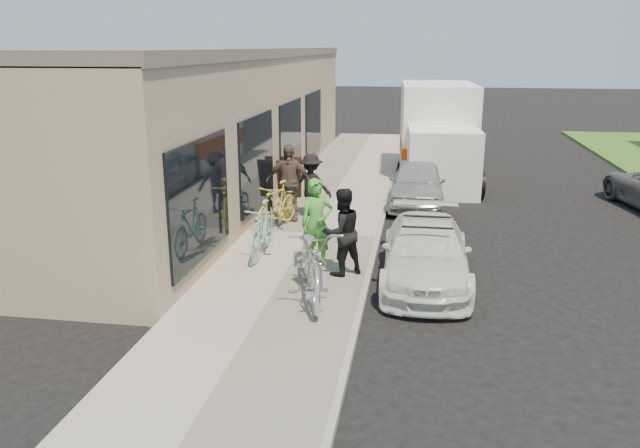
{
  "coord_description": "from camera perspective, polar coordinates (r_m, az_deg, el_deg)",
  "views": [
    {
      "loc": [
        0.43,
        -10.5,
        4.28
      ],
      "look_at": [
        -1.39,
        0.66,
        1.05
      ],
      "focal_mm": 35.0,
      "sensor_mm": 36.0,
      "label": 1
    }
  ],
  "objects": [
    {
      "name": "bystander_b",
      "position": [
        15.2,
        -2.91,
        3.82
      ],
      "size": [
        1.16,
        0.61,
        1.88
      ],
      "primitive_type": "imported",
      "rotation": [
        0.0,
        0.0,
        0.14
      ],
      "color": "brown",
      "rests_on": "sidewalk"
    },
    {
      "name": "tandem_bike",
      "position": [
        10.55,
        -0.73,
        -3.31
      ],
      "size": [
        1.49,
        2.62,
        1.3
      ],
      "primitive_type": "imported",
      "rotation": [
        0.0,
        0.0,
        0.27
      ],
      "color": "silver",
      "rests_on": "sidewalk"
    },
    {
      "name": "bystander_a",
      "position": [
        15.57,
        -0.82,
        3.56
      ],
      "size": [
        1.09,
        0.71,
        1.58
      ],
      "primitive_type": "imported",
      "rotation": [
        0.0,
        0.0,
        3.01
      ],
      "color": "black",
      "rests_on": "sidewalk"
    },
    {
      "name": "moving_truck",
      "position": [
        21.29,
        10.69,
        7.81
      ],
      "size": [
        2.67,
        6.38,
        3.08
      ],
      "rotation": [
        0.0,
        0.0,
        0.05
      ],
      "color": "white",
      "rests_on": "ground"
    },
    {
      "name": "sidewalk",
      "position": [
        14.34,
        -0.92,
        -1.1
      ],
      "size": [
        3.0,
        34.0,
        0.15
      ],
      "primitive_type": "cube",
      "color": "#9D988D",
      "rests_on": "ground"
    },
    {
      "name": "ground",
      "position": [
        11.34,
        6.43,
        -6.33
      ],
      "size": [
        120.0,
        120.0,
        0.0
      ],
      "primitive_type": "plane",
      "color": "black",
      "rests_on": "ground"
    },
    {
      "name": "sedan_silver",
      "position": [
        17.5,
        8.87,
        3.73
      ],
      "size": [
        1.58,
        3.75,
        1.27
      ],
      "primitive_type": "imported",
      "rotation": [
        0.0,
        0.0,
        -0.02
      ],
      "color": "#AAAAAF",
      "rests_on": "ground"
    },
    {
      "name": "bike_rack",
      "position": [
        14.33,
        -4.55,
        1.34
      ],
      "size": [
        0.14,
        0.62,
        0.88
      ],
      "rotation": [
        0.0,
        0.0,
        0.15
      ],
      "color": "black",
      "rests_on": "sidewalk"
    },
    {
      "name": "man_standing",
      "position": [
        11.53,
        1.99,
        -0.72
      ],
      "size": [
        1.02,
        0.99,
        1.65
      ],
      "primitive_type": "imported",
      "rotation": [
        0.0,
        0.0,
        3.81
      ],
      "color": "black",
      "rests_on": "sidewalk"
    },
    {
      "name": "cruiser_bike_a",
      "position": [
        12.73,
        -5.32,
        -0.49
      ],
      "size": [
        0.53,
        1.81,
        1.09
      ],
      "primitive_type": "imported",
      "rotation": [
        0.0,
        0.0,
        0.01
      ],
      "color": "#83C3BA",
      "rests_on": "sidewalk"
    },
    {
      "name": "woman_rider",
      "position": [
        11.91,
        -0.3,
        0.06
      ],
      "size": [
        0.74,
        0.63,
        1.74
      ],
      "primitive_type": "imported",
      "rotation": [
        0.0,
        0.0,
        0.39
      ],
      "color": "green",
      "rests_on": "sidewalk"
    },
    {
      "name": "curb",
      "position": [
        14.17,
        5.27,
        -1.43
      ],
      "size": [
        0.12,
        34.0,
        0.13
      ],
      "primitive_type": "cube",
      "color": "gray",
      "rests_on": "ground"
    },
    {
      "name": "cruiser_bike_c",
      "position": [
        14.58,
        -3.94,
        1.69
      ],
      "size": [
        1.01,
        1.89,
        1.1
      ],
      "primitive_type": "imported",
      "rotation": [
        0.0,
        0.0,
        -0.29
      ],
      "color": "gold",
      "rests_on": "sidewalk"
    },
    {
      "name": "cruiser_bike_b",
      "position": [
        15.46,
        -3.28,
        1.96
      ],
      "size": [
        0.62,
        1.55,
        0.8
      ],
      "primitive_type": "imported",
      "rotation": [
        0.0,
        0.0,
        0.06
      ],
      "color": "#83C3BA",
      "rests_on": "sidewalk"
    },
    {
      "name": "sedan_white",
      "position": [
        11.84,
        9.64,
        -2.54
      ],
      "size": [
        1.65,
        3.96,
        1.18
      ],
      "rotation": [
        0.0,
        0.0,
        0.01
      ],
      "color": "silver",
      "rests_on": "ground"
    },
    {
      "name": "storefront",
      "position": [
        19.46,
        -7.86,
        9.44
      ],
      "size": [
        3.6,
        20.0,
        4.22
      ],
      "color": "tan",
      "rests_on": "ground"
    },
    {
      "name": "sandwich_board",
      "position": [
        17.66,
        -2.82,
        4.26
      ],
      "size": [
        0.74,
        0.74,
        1.09
      ],
      "rotation": [
        0.0,
        0.0,
        0.11
      ],
      "color": "black",
      "rests_on": "sidewalk"
    }
  ]
}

